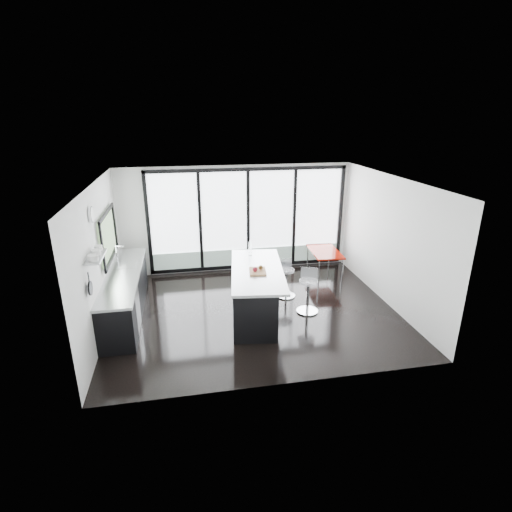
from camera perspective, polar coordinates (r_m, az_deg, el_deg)
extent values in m
cube|color=black|center=(8.69, -0.28, -7.86)|extent=(6.00, 5.00, 0.00)
cube|color=white|center=(7.79, -0.31, 10.69)|extent=(6.00, 5.00, 0.00)
cube|color=silver|center=(10.50, -2.80, 5.26)|extent=(6.00, 0.00, 2.80)
cube|color=white|center=(10.51, -1.15, 5.31)|extent=(5.00, 0.02, 2.50)
cube|color=slate|center=(10.78, -1.08, -0.05)|extent=(5.00, 0.02, 0.44)
cube|color=black|center=(10.35, -7.98, 4.88)|extent=(0.08, 0.04, 2.50)
cube|color=black|center=(10.48, -1.12, 5.25)|extent=(0.08, 0.04, 2.50)
cube|color=black|center=(10.75, 5.50, 5.55)|extent=(0.08, 0.04, 2.50)
cube|color=silver|center=(5.88, 4.19, -6.90)|extent=(6.00, 0.00, 2.80)
cube|color=silver|center=(8.17, -21.46, -0.44)|extent=(0.00, 5.00, 2.80)
cube|color=#6E8B60|center=(8.95, -20.49, 2.74)|extent=(0.02, 1.60, 0.90)
cube|color=#AAADAF|center=(7.24, -21.89, -0.07)|extent=(0.25, 0.80, 0.03)
cylinder|color=white|center=(7.62, -22.50, 5.51)|extent=(0.04, 0.30, 0.30)
cylinder|color=black|center=(7.03, -22.60, -4.27)|extent=(0.03, 0.24, 0.24)
cube|color=silver|center=(9.14, 18.54, 2.01)|extent=(0.00, 5.00, 2.80)
cube|color=black|center=(8.84, -18.18, -5.30)|extent=(0.65, 3.20, 0.87)
cube|color=#AAADAF|center=(8.66, -18.50, -2.54)|extent=(0.69, 3.24, 0.05)
cube|color=#AAADAF|center=(9.12, -18.14, -1.36)|extent=(0.45, 0.48, 0.06)
cylinder|color=silver|center=(9.06, -19.24, 0.03)|extent=(0.02, 0.02, 0.44)
cube|color=#AAADAF|center=(8.13, -16.54, -7.50)|extent=(0.03, 0.60, 0.80)
cube|color=black|center=(8.39, -0.44, -5.28)|extent=(1.14, 2.51, 0.96)
cube|color=#AAADAF|center=(8.19, 0.17, -2.06)|extent=(1.37, 2.60, 0.05)
cube|color=tan|center=(8.02, 0.23, -2.21)|extent=(0.39, 0.48, 0.03)
sphere|color=maroon|center=(7.95, -0.14, -1.92)|extent=(0.11, 0.11, 0.10)
sphere|color=#513515|center=(8.06, 0.68, -1.64)|extent=(0.10, 0.10, 0.09)
cylinder|color=silver|center=(8.90, -0.83, 0.99)|extent=(0.09, 0.09, 0.31)
cylinder|color=silver|center=(8.57, 7.42, -5.70)|extent=(0.60, 0.60, 0.74)
cylinder|color=silver|center=(9.23, 4.34, -3.85)|extent=(0.45, 0.45, 0.68)
cube|color=maroon|center=(10.59, 9.72, -0.95)|extent=(0.78, 1.27, 0.66)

